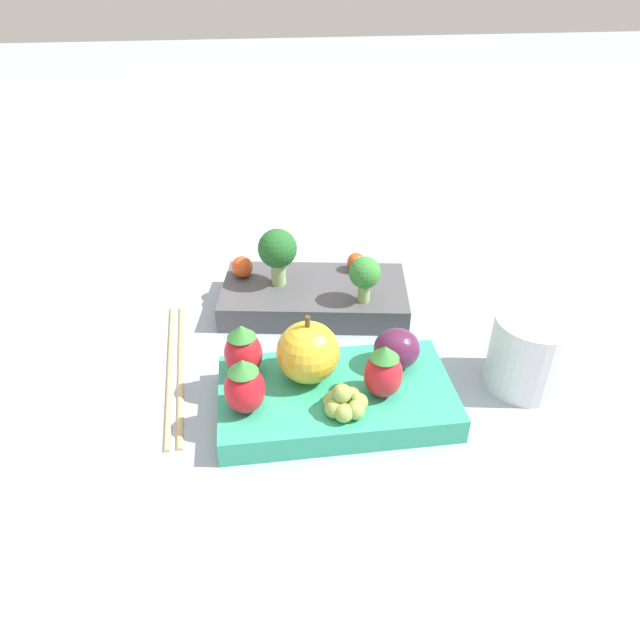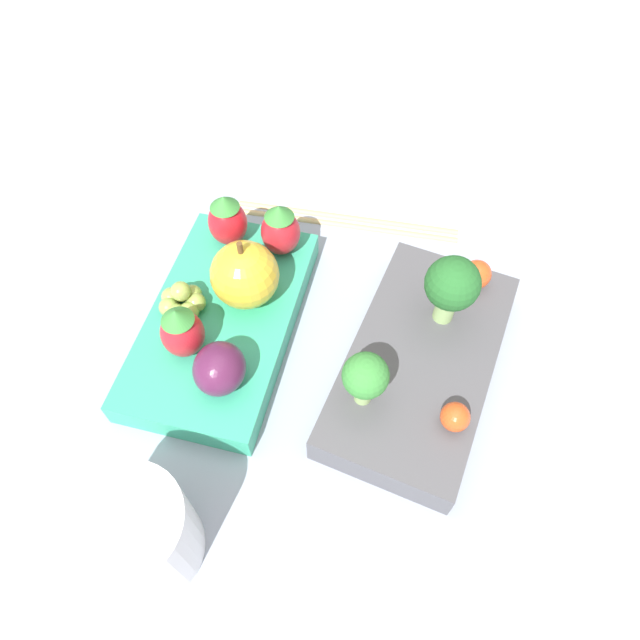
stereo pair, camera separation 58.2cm
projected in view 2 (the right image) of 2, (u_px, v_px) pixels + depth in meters
The scene contains 15 objects.
ground_plane at pixel (321, 350), 0.46m from camera, with size 4.00×4.00×0.00m, color #939EB2.
bento_box_savoury at pixel (421, 360), 0.44m from camera, with size 0.21×0.13×0.03m.
bento_box_fruit at pixel (225, 317), 0.46m from camera, with size 0.20×0.11×0.02m.
broccoli_floret_0 at pixel (365, 377), 0.38m from camera, with size 0.03×0.03×0.05m.
broccoli_floret_1 at pixel (452, 286), 0.41m from camera, with size 0.04×0.04×0.06m.
cherry_tomato_0 at pixel (455, 417), 0.39m from camera, with size 0.02×0.02×0.02m.
cherry_tomato_1 at pixel (477, 274), 0.45m from camera, with size 0.02×0.02×0.02m.
apple at pixel (245, 275), 0.44m from camera, with size 0.05×0.05×0.06m.
strawberry_0 at pixel (182, 331), 0.41m from camera, with size 0.03×0.03×0.05m.
strawberry_1 at pixel (280, 230), 0.47m from camera, with size 0.03×0.03×0.05m.
strawberry_2 at pixel (227, 220), 0.48m from camera, with size 0.03×0.03×0.05m.
plum at pixel (219, 369), 0.40m from camera, with size 0.04×0.04×0.04m.
grape_cluster at pixel (182, 302), 0.45m from camera, with size 0.04×0.04×0.03m.
drinking_cup at pixel (138, 535), 0.35m from camera, with size 0.07×0.07×0.07m.
chopsticks_pair at pixel (346, 220), 0.54m from camera, with size 0.03×0.21×0.01m.
Camera 2 is at (0.23, 0.06, 0.40)m, focal length 32.00 mm.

